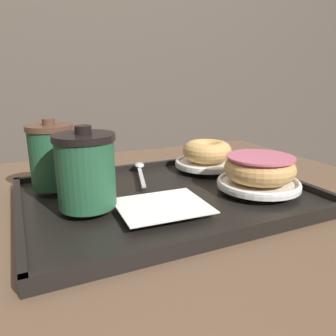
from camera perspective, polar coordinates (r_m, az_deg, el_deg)
name	(u,v)px	position (r m, az deg, el deg)	size (l,w,h in m)	color
wall_behind	(64,23)	(1.67, -17.64, 22.99)	(8.00, 0.05, 2.40)	brown
cafe_table	(167,275)	(0.71, -0.16, -18.21)	(0.99, 0.86, 0.74)	brown
serving_tray	(168,197)	(0.63, 0.00, -5.01)	(0.53, 0.39, 0.02)	black
napkin_paper	(162,205)	(0.54, -1.00, -6.54)	(0.15, 0.13, 0.00)	white
coffee_cup_front	(86,170)	(0.54, -14.12, -0.37)	(0.10, 0.10, 0.13)	#235638
coffee_cup_rear	(52,156)	(0.65, -19.58, 2.02)	(0.09, 0.09, 0.13)	#235638
plate_with_chocolate_donut	(258,183)	(0.65, 15.46, -2.54)	(0.16, 0.16, 0.01)	white
donut_chocolate_glazed	(260,168)	(0.64, 15.66, 0.03)	(0.13, 0.13, 0.05)	tan
plate_with_plain_donut	(207,163)	(0.78, 6.75, 0.91)	(0.15, 0.15, 0.01)	white
donut_plain	(207,151)	(0.77, 6.82, 2.99)	(0.11, 0.11, 0.04)	tan
spoon	(140,169)	(0.74, -4.96, -0.14)	(0.06, 0.16, 0.01)	silver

